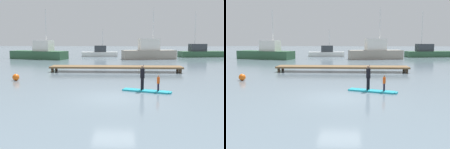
{
  "view_description": "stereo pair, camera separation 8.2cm",
  "coord_description": "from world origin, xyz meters",
  "views": [
    {
      "loc": [
        0.71,
        -14.94,
        3.38
      ],
      "look_at": [
        -0.3,
        3.69,
        0.88
      ],
      "focal_mm": 41.96,
      "sensor_mm": 36.0,
      "label": 1
    },
    {
      "loc": [
        0.8,
        -14.94,
        3.38
      ],
      "look_at": [
        -0.3,
        3.69,
        0.88
      ],
      "focal_mm": 41.96,
      "sensor_mm": 36.0,
      "label": 2
    }
  ],
  "objects": [
    {
      "name": "ground_plane",
      "position": [
        0.0,
        0.0,
        0.0
      ],
      "size": [
        240.0,
        240.0,
        0.0
      ],
      "primitive_type": "plane",
      "color": "slate"
    },
    {
      "name": "paddleboard_near",
      "position": [
        2.06,
        1.91,
        0.05
      ],
      "size": [
        3.21,
        1.66,
        0.1
      ],
      "color": "#1E9EB2",
      "rests_on": "ground"
    },
    {
      "name": "paddler_adult",
      "position": [
        1.78,
        2.02,
        1.02
      ],
      "size": [
        0.36,
        0.49,
        1.64
      ],
      "color": "black",
      "rests_on": "paddleboard_near"
    },
    {
      "name": "paddler_child_solo",
      "position": [
        2.78,
        1.67,
        0.68
      ],
      "size": [
        0.23,
        0.36,
        1.05
      ],
      "color": "black",
      "rests_on": "paddleboard_near"
    },
    {
      "name": "fishing_boat_white_large",
      "position": [
        -14.34,
        30.0,
        1.06
      ],
      "size": [
        10.58,
        5.76,
        8.48
      ],
      "color": "#2D5638",
      "rests_on": "ground"
    },
    {
      "name": "fishing_boat_green_midground",
      "position": [
        15.34,
        36.99,
        0.86
      ],
      "size": [
        9.49,
        4.28,
        8.73
      ],
      "color": "#2D5638",
      "rests_on": "ground"
    },
    {
      "name": "motor_boat_small_navy",
      "position": [
        -4.55,
        37.19,
        0.72
      ],
      "size": [
        7.2,
        2.28,
        5.4
      ],
      "color": "silver",
      "rests_on": "ground"
    },
    {
      "name": "trawler_grey_distant",
      "position": [
        4.63,
        30.8,
        1.25
      ],
      "size": [
        9.55,
        4.56,
        8.73
      ],
      "color": "#9E9384",
      "rests_on": "ground"
    },
    {
      "name": "floating_dock",
      "position": [
        -0.36,
        12.39,
        0.5
      ],
      "size": [
        13.74,
        2.08,
        0.6
      ],
      "color": "brown",
      "rests_on": "ground"
    },
    {
      "name": "mooring_buoy_far",
      "position": [
        -8.4,
        6.0,
        0.28
      ],
      "size": [
        0.56,
        0.56,
        0.56
      ],
      "primitive_type": "sphere",
      "color": "orange",
      "rests_on": "ground"
    }
  ]
}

